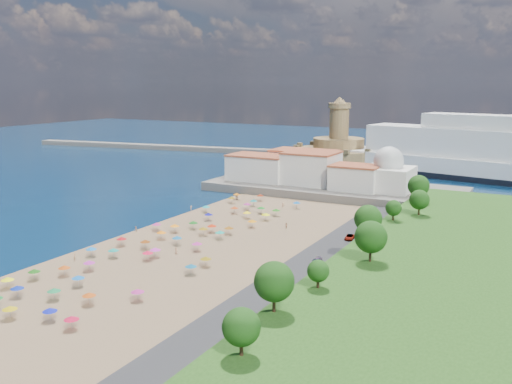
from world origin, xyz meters
The scene contains 12 objects.
ground centered at (0.00, 0.00, 0.00)m, with size 700.00×700.00×0.00m, color #071938.
terrace centered at (10.00, 73.00, 1.50)m, with size 90.00×36.00×3.00m, color #59544C.
jetty centered at (-12.00, 108.00, 1.20)m, with size 18.00×70.00×2.40m, color #59544C.
breakwater centered at (-110.00, 153.00, 1.30)m, with size 200.00×7.00×2.60m, color #59544C.
waterfront_buildings centered at (-3.05, 73.64, 7.88)m, with size 57.00×29.00×11.00m.
domed_building centered at (30.00, 71.00, 8.97)m, with size 16.00×16.00×15.00m.
fortress centered at (-12.00, 138.00, 6.68)m, with size 40.00×40.00×32.40m.
cruise_ship centered at (62.98, 126.40, 9.49)m, with size 148.10×49.42×32.04m.
beach_parasols centered at (-1.23, -10.92, 2.15)m, with size 31.98×114.48×2.20m.
beachgoers centered at (-4.74, 9.39, 1.11)m, with size 35.77×99.40×1.82m.
parked_cars centered at (36.00, 5.52, 1.31)m, with size 2.65×61.43×1.25m.
hillside_trees centered at (47.20, -7.32, 10.37)m, with size 11.49×108.31×7.85m.
Camera 1 is at (79.91, -117.36, 39.49)m, focal length 40.00 mm.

